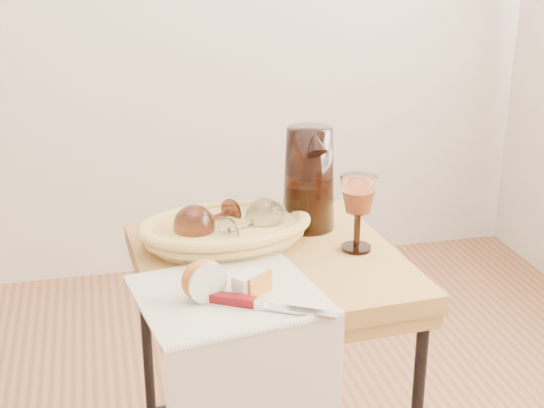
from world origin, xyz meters
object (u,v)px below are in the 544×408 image
object	(u,v)px
bread_basket	(225,233)
pitcher	(309,178)
tea_towel	(228,295)
side_table	(270,396)
wine_goblet	(358,214)
goblet_lying_a	(210,219)
goblet_lying_b	(250,223)
apple_half	(202,279)
table_knife	(265,304)

from	to	relation	value
bread_basket	pitcher	xyz separation A→B (m)	(0.19, 0.06, 0.08)
tea_towel	side_table	bearing A→B (deg)	43.74
wine_goblet	goblet_lying_a	bearing A→B (deg)	161.15
goblet_lying_a	wine_goblet	bearing A→B (deg)	126.54
goblet_lying_b	wine_goblet	size ratio (longest dim) A/B	0.84
goblet_lying_b	wine_goblet	distance (m)	0.22
goblet_lying_a	apple_half	distance (m)	0.25
tea_towel	goblet_lying_a	size ratio (longest dim) A/B	2.27
side_table	pitcher	xyz separation A→B (m)	(0.12, 0.14, 0.44)
pitcher	goblet_lying_b	bearing A→B (deg)	-154.52
side_table	pitcher	bearing A→B (deg)	49.07
side_table	table_knife	xyz separation A→B (m)	(-0.06, -0.22, 0.34)
goblet_lying_a	wine_goblet	size ratio (longest dim) A/B	0.89
goblet_lying_a	apple_half	size ratio (longest dim) A/B	1.73
tea_towel	table_knife	bearing A→B (deg)	-62.87
bread_basket	apple_half	size ratio (longest dim) A/B	3.96
wine_goblet	apple_half	world-z (taller)	wine_goblet
pitcher	wine_goblet	distance (m)	0.16
tea_towel	goblet_lying_b	size ratio (longest dim) A/B	2.39
goblet_lying_a	table_knife	size ratio (longest dim) A/B	0.62
bread_basket	wine_goblet	xyz separation A→B (m)	(0.26, -0.08, 0.05)
side_table	pitcher	world-z (taller)	pitcher
pitcher	apple_half	bearing A→B (deg)	-136.01
bread_basket	goblet_lying_b	bearing A→B (deg)	-26.44
table_knife	side_table	bearing A→B (deg)	105.24
tea_towel	goblet_lying_b	world-z (taller)	goblet_lying_b
tea_towel	apple_half	size ratio (longest dim) A/B	3.93
pitcher	bread_basket	bearing A→B (deg)	-165.55
bread_basket	apple_half	bearing A→B (deg)	-114.09
tea_towel	table_knife	distance (m)	0.09
tea_towel	goblet_lying_a	distance (m)	0.25
goblet_lying_b	table_knife	size ratio (longest dim) A/B	0.58
tea_towel	pitcher	world-z (taller)	pitcher
pitcher	tea_towel	bearing A→B (deg)	-131.54
wine_goblet	table_knife	distance (m)	0.33
table_knife	apple_half	bearing A→B (deg)	177.71
pitcher	table_knife	size ratio (longest dim) A/B	1.16
side_table	apple_half	xyz separation A→B (m)	(-0.16, -0.16, 0.37)
side_table	wine_goblet	size ratio (longest dim) A/B	4.17
tea_towel	apple_half	world-z (taller)	apple_half
side_table	tea_towel	bearing A→B (deg)	-126.78
wine_goblet	apple_half	xyz separation A→B (m)	(-0.34, -0.15, -0.04)
goblet_lying_a	table_knife	distance (m)	0.32
side_table	table_knife	world-z (taller)	table_knife
bread_basket	table_knife	world-z (taller)	bread_basket
bread_basket	side_table	bearing A→B (deg)	-49.56
bread_basket	goblet_lying_a	distance (m)	0.04
apple_half	bread_basket	bearing A→B (deg)	49.81
side_table	apple_half	bearing A→B (deg)	-135.18
goblet_lying_a	pitcher	size ratio (longest dim) A/B	0.53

